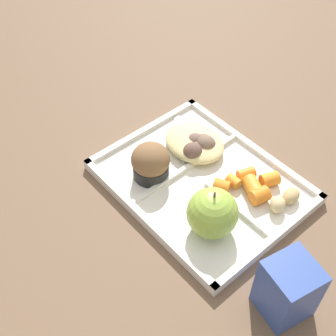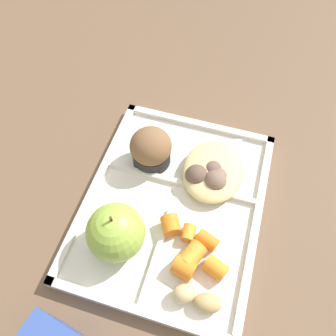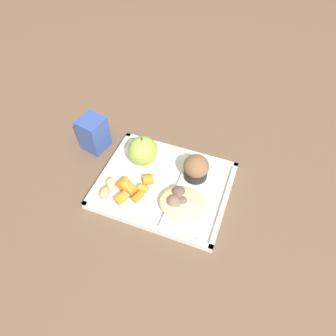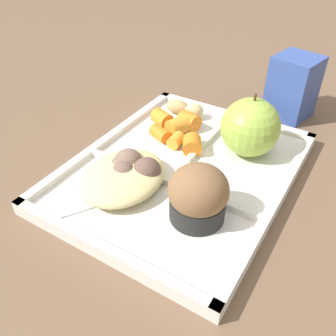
% 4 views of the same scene
% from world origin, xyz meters
% --- Properties ---
extents(ground, '(6.00, 6.00, 0.00)m').
position_xyz_m(ground, '(0.00, 0.00, 0.00)').
color(ground, brown).
extents(lunch_tray, '(0.34, 0.27, 0.02)m').
position_xyz_m(lunch_tray, '(-0.00, -0.00, 0.01)').
color(lunch_tray, silver).
rests_on(lunch_tray, ground).
extents(green_apple, '(0.08, 0.08, 0.09)m').
position_xyz_m(green_apple, '(-0.08, 0.06, 0.05)').
color(green_apple, '#93B742').
rests_on(green_apple, lunch_tray).
extents(bran_muffin, '(0.07, 0.07, 0.07)m').
position_xyz_m(bran_muffin, '(0.07, 0.06, 0.04)').
color(bran_muffin, black).
rests_on(bran_muffin, lunch_tray).
extents(carrot_slice_tilted, '(0.04, 0.04, 0.03)m').
position_xyz_m(carrot_slice_tilted, '(-0.04, -0.01, 0.02)').
color(carrot_slice_tilted, orange).
rests_on(carrot_slice_tilted, lunch_tray).
extents(carrot_slice_large, '(0.03, 0.04, 0.02)m').
position_xyz_m(carrot_slice_large, '(-0.08, -0.09, 0.02)').
color(carrot_slice_large, orange).
rests_on(carrot_slice_large, lunch_tray).
extents(carrot_slice_back, '(0.03, 0.04, 0.03)m').
position_xyz_m(carrot_slice_back, '(-0.10, -0.04, 0.03)').
color(carrot_slice_back, orange).
rests_on(carrot_slice_back, lunch_tray).
extents(carrot_slice_center, '(0.03, 0.04, 0.02)m').
position_xyz_m(carrot_slice_center, '(-0.05, -0.07, 0.02)').
color(carrot_slice_center, orange).
rests_on(carrot_slice_center, lunch_tray).
extents(carrot_slice_edge, '(0.02, 0.02, 0.02)m').
position_xyz_m(carrot_slice_edge, '(-0.04, -0.04, 0.02)').
color(carrot_slice_edge, orange).
rests_on(carrot_slice_edge, lunch_tray).
extents(carrot_slice_small, '(0.04, 0.04, 0.03)m').
position_xyz_m(carrot_slice_small, '(-0.08, -0.05, 0.02)').
color(carrot_slice_small, orange).
rests_on(carrot_slice_small, lunch_tray).
extents(potato_chunk_small, '(0.04, 0.04, 0.03)m').
position_xyz_m(potato_chunk_small, '(-0.13, -0.05, 0.02)').
color(potato_chunk_small, tan).
rests_on(potato_chunk_small, lunch_tray).
extents(potato_chunk_golden, '(0.03, 0.04, 0.02)m').
position_xyz_m(potato_chunk_golden, '(-0.13, -0.09, 0.02)').
color(potato_chunk_golden, tan).
rests_on(potato_chunk_golden, lunch_tray).
extents(egg_noodle_pile, '(0.12, 0.10, 0.03)m').
position_xyz_m(egg_noodle_pile, '(0.07, -0.05, 0.03)').
color(egg_noodle_pile, '#D6C684').
rests_on(egg_noodle_pile, lunch_tray).
extents(meatball_back, '(0.04, 0.04, 0.04)m').
position_xyz_m(meatball_back, '(0.05, -0.02, 0.03)').
color(meatball_back, brown).
rests_on(meatball_back, lunch_tray).
extents(meatball_side, '(0.04, 0.04, 0.04)m').
position_xyz_m(meatball_side, '(0.05, -0.05, 0.03)').
color(meatball_side, '#755B4C').
rests_on(meatball_side, lunch_tray).
extents(meatball_front, '(0.03, 0.03, 0.03)m').
position_xyz_m(meatball_front, '(0.06, -0.06, 0.03)').
color(meatball_front, '#755B4C').
rests_on(meatball_front, lunch_tray).
extents(meatball_center, '(0.03, 0.03, 0.03)m').
position_xyz_m(meatball_center, '(0.07, -0.05, 0.03)').
color(meatball_center, brown).
rests_on(meatball_center, lunch_tray).
extents(plastic_fork, '(0.13, 0.09, 0.00)m').
position_xyz_m(plastic_fork, '(0.10, -0.04, 0.01)').
color(plastic_fork, silver).
rests_on(plastic_fork, lunch_tray).
extents(milk_carton, '(0.08, 0.08, 0.10)m').
position_xyz_m(milk_carton, '(-0.25, 0.07, 0.05)').
color(milk_carton, '#334C99').
rests_on(milk_carton, ground).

